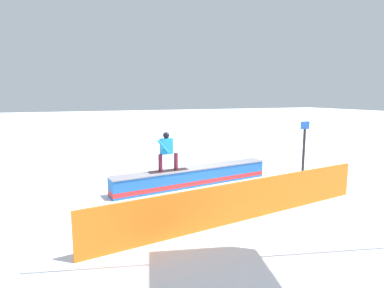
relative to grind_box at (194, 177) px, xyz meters
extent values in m
plane|color=white|center=(0.00, 0.00, -0.30)|extent=(120.00, 120.00, 0.00)
cube|color=blue|center=(0.00, 0.00, 0.01)|extent=(6.15, 1.44, 0.63)
cube|color=red|center=(0.00, 0.00, -0.15)|extent=(6.17, 1.45, 0.15)
cube|color=gray|center=(0.00, 0.00, 0.35)|extent=(6.16, 1.50, 0.04)
cube|color=black|center=(1.01, 0.15, 0.37)|extent=(1.44, 0.41, 0.01)
cylinder|color=maroon|center=(1.30, 0.17, 0.67)|extent=(0.15, 0.15, 0.59)
cylinder|color=maroon|center=(0.72, 0.12, 0.67)|extent=(0.15, 0.15, 0.59)
cube|color=#1E91D1|center=(1.08, 0.15, 1.24)|extent=(0.42, 0.27, 0.53)
sphere|color=black|center=(1.08, 0.15, 1.61)|extent=(0.22, 0.22, 0.22)
cylinder|color=#1E91D1|center=(1.24, 0.33, 1.26)|extent=(0.42, 0.12, 0.48)
cylinder|color=#1E91D1|center=(0.99, -0.02, 1.26)|extent=(0.13, 0.10, 0.55)
cube|color=orange|center=(0.00, 3.51, 0.23)|extent=(8.51, 1.28, 1.06)
cylinder|color=#262628|center=(-4.45, 0.63, 0.67)|extent=(0.10, 0.10, 1.95)
cube|color=blue|center=(-4.45, 0.63, 1.80)|extent=(0.40, 0.04, 0.30)
camera|label=1|loc=(4.29, 10.34, 2.94)|focal=29.60mm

